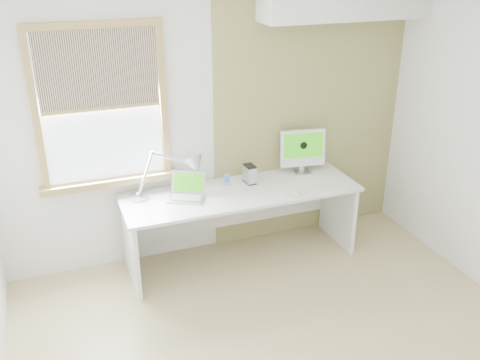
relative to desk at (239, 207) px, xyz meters
name	(u,v)px	position (x,y,z in m)	size (l,w,h in m)	color
room	(297,199)	(-0.14, -1.44, 0.77)	(4.04, 3.54, 2.64)	tan
accent_wall	(310,111)	(0.86, 0.30, 0.77)	(2.00, 0.02, 2.60)	olive
window	(102,108)	(-1.14, 0.27, 1.01)	(1.20, 0.14, 1.42)	olive
desk	(239,207)	(0.00, 0.00, 0.00)	(2.20, 0.70, 0.73)	white
desk_lamp	(185,170)	(-0.49, 0.09, 0.42)	(0.76, 0.30, 0.43)	#B0B2B5
laptop	(187,192)	(-0.50, -0.01, 0.25)	(0.39, 0.37, 0.22)	#B0B2B5
phone_dock	(227,182)	(-0.08, 0.10, 0.23)	(0.07, 0.07, 0.12)	#B0B2B5
external_drive	(250,174)	(0.14, 0.09, 0.28)	(0.10, 0.14, 0.18)	#B0B2B5
imac	(303,149)	(0.72, 0.15, 0.44)	(0.45, 0.18, 0.44)	#B0B2B5
keyboard	(305,190)	(0.55, -0.28, 0.21)	(0.48, 0.17, 0.02)	white
mouse	(296,194)	(0.44, -0.32, 0.21)	(0.06, 0.10, 0.03)	white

